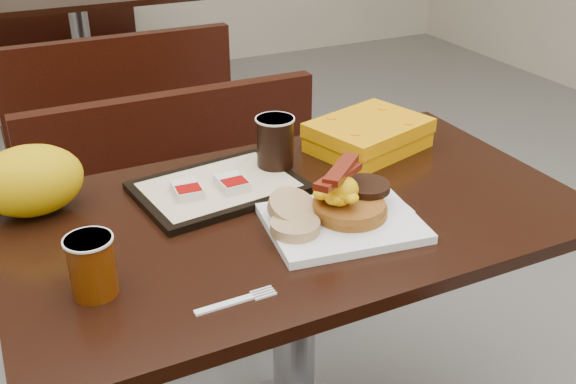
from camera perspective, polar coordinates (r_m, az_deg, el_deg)
name	(u,v)px	position (r m, az deg, el deg)	size (l,w,h in m)	color
table_near	(294,346)	(1.62, 0.53, -13.08)	(1.20, 0.70, 0.75)	black
bench_near_n	(198,219)	(2.16, -7.73, -2.34)	(1.00, 0.46, 0.72)	black
table_far	(85,62)	(3.89, -17.04, 10.62)	(1.20, 0.70, 0.75)	black
bench_far_s	(114,104)	(3.23, -14.71, 7.32)	(1.00, 0.46, 0.72)	black
bench_far_n	(64,36)	(4.56, -18.66, 12.60)	(1.00, 0.46, 0.72)	black
platter	(342,223)	(1.34, 4.69, -2.66)	(0.30, 0.23, 0.02)	white
pancake_stack	(350,207)	(1.34, 5.33, -1.31)	(0.15, 0.15, 0.03)	brown
sausage_patty	(367,187)	(1.38, 6.77, 0.46)	(0.10, 0.10, 0.02)	black
scrambled_eggs	(343,192)	(1.31, 4.77, 0.03)	(0.11, 0.09, 0.05)	#FFE405
bacon_strips	(339,175)	(1.30, 4.37, 1.50)	(0.18, 0.08, 0.01)	#430D04
muffin_bottom	(295,226)	(1.28, 0.61, -2.97)	(0.10, 0.10, 0.02)	tan
muffin_top	(292,208)	(1.32, 0.36, -1.35)	(0.10, 0.10, 0.02)	tan
coffee_cup_near	(92,266)	(1.17, -16.46, -6.14)	(0.08, 0.08, 0.11)	#7B2F04
fork	(224,305)	(1.13, -5.50, -9.61)	(0.14, 0.03, 0.00)	white
knife	(391,195)	(1.47, 8.85, -0.26)	(0.17, 0.01, 0.00)	white
condiment_syrup	(227,204)	(1.42, -5.24, -1.00)	(0.04, 0.03, 0.01)	#A42107
condiment_ketchup	(328,206)	(1.40, 3.47, -1.20)	(0.04, 0.03, 0.01)	#8C0504
tray	(219,188)	(1.48, -5.96, 0.36)	(0.35, 0.25, 0.02)	black
hashbrown_sleeve_left	(187,190)	(1.44, -8.66, 0.19)	(0.06, 0.08, 0.02)	silver
hashbrown_sleeve_right	(232,183)	(1.45, -4.85, 0.78)	(0.06, 0.08, 0.02)	silver
coffee_cup_far	(275,142)	(1.53, -1.11, 4.32)	(0.08, 0.08, 0.12)	black
clamshell	(368,135)	(1.68, 6.92, 4.88)	(0.28, 0.21, 0.07)	orange
paper_bag	(31,181)	(1.45, -21.21, 0.92)	(0.21, 0.16, 0.15)	orange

